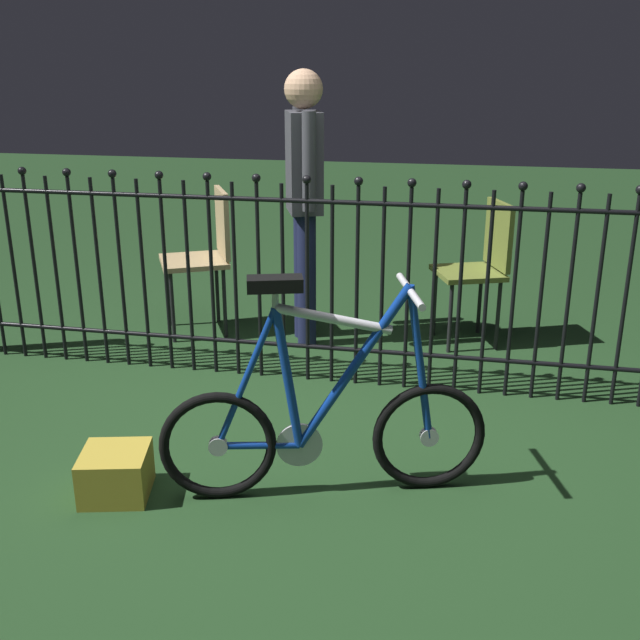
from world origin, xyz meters
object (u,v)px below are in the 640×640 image
Objects in this scene: chair_olive at (481,260)px; display_crate at (116,473)px; chair_tan at (207,248)px; person_visitor at (304,186)px; bicycle at (324,421)px.

chair_olive is 3.35× the size of display_crate.
chair_tan reaches higher than display_crate.
chair_olive is at bearing 10.30° from person_visitor.
chair_tan is (-1.08, 1.72, 0.22)m from bicycle.
chair_olive is at bearing 55.82° from display_crate.
display_crate is (-0.80, -0.18, -0.22)m from bicycle.
person_visitor is at bearing -5.04° from chair_tan.
chair_olive is at bearing 72.62° from bicycle.
bicycle is 1.38× the size of chair_tan.
bicycle is at bearing 12.56° from display_crate.
person_visitor is 6.21× the size of display_crate.
display_crate is at bearing -81.56° from chair_tan.
display_crate is at bearing -167.44° from bicycle.
chair_olive is 1.13m from person_visitor.
bicycle reaches higher than display_crate.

